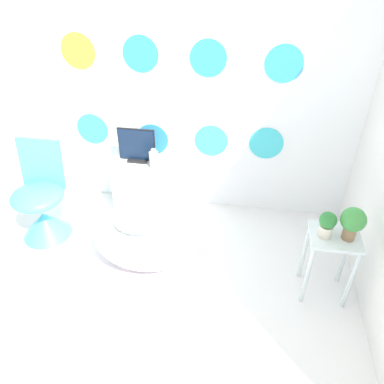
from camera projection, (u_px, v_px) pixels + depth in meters
ground_plane at (129, 351)px, 2.59m from camera, size 12.00×12.00×0.00m
wall_back_dotted at (177, 80)px, 3.30m from camera, size 4.30×0.05×2.60m
rug at (140, 269)px, 3.20m from camera, size 1.09×0.73×0.01m
bathtub at (144, 238)px, 3.14m from camera, size 0.86×0.58×0.54m
chair at (42, 209)px, 3.43m from camera, size 0.47×0.47×0.91m
tv_cabinet at (140, 185)px, 3.76m from camera, size 0.49×0.32×0.57m
tv at (137, 147)px, 3.51m from camera, size 0.36×0.12×0.33m
vase at (154, 159)px, 3.45m from camera, size 0.08×0.08×0.19m
side_table at (331, 250)px, 2.77m from camera, size 0.36×0.31×0.59m
potted_plant_left at (327, 224)px, 2.62m from camera, size 0.12×0.12×0.20m
potted_plant_right at (353, 221)px, 2.57m from camera, size 0.17×0.17×0.26m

